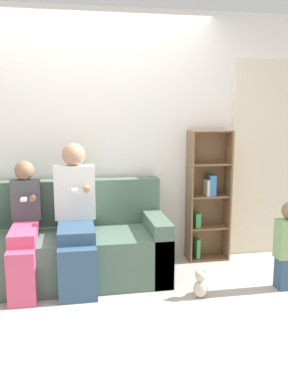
{
  "coord_description": "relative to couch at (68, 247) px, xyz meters",
  "views": [
    {
      "loc": [
        -0.18,
        -3.21,
        1.53
      ],
      "look_at": [
        0.49,
        0.55,
        0.8
      ],
      "focal_mm": 38.0,
      "sensor_mm": 36.0,
      "label": 1
    }
  ],
  "objects": [
    {
      "name": "teddy_bear",
      "position": [
        1.1,
        -0.62,
        -0.19
      ],
      "size": [
        0.12,
        0.1,
        0.25
      ],
      "color": "beige",
      "rests_on": "ground_plane"
    },
    {
      "name": "child_seated",
      "position": [
        -0.37,
        -0.15,
        0.26
      ],
      "size": [
        0.27,
        0.77,
        1.12
      ],
      "color": "#DB4C75",
      "rests_on": "ground_plane"
    },
    {
      "name": "ground_plane",
      "position": [
        0.24,
        -0.5,
        -0.3
      ],
      "size": [
        14.0,
        14.0,
        0.0
      ],
      "primitive_type": "plane",
      "color": "#BCB2A8"
    },
    {
      "name": "bookshelf",
      "position": [
        1.46,
        0.32,
        0.37
      ],
      "size": [
        0.43,
        0.23,
        1.38
      ],
      "color": "brown",
      "rests_on": "ground_plane"
    },
    {
      "name": "adult_seated",
      "position": [
        0.08,
        -0.11,
        0.36
      ],
      "size": [
        0.38,
        0.76,
        1.28
      ],
      "color": "#335170",
      "rests_on": "ground_plane"
    },
    {
      "name": "back_wall",
      "position": [
        0.24,
        0.44,
        0.97
      ],
      "size": [
        10.0,
        0.06,
        2.55
      ],
      "color": "silver",
      "rests_on": "ground_plane"
    },
    {
      "name": "couch",
      "position": [
        0.0,
        0.0,
        0.0
      ],
      "size": [
        1.84,
        0.81,
        0.9
      ],
      "color": "#4C6656",
      "rests_on": "ground_plane"
    },
    {
      "name": "curtain_panel",
      "position": [
        2.12,
        0.39,
        0.75
      ],
      "size": [
        0.74,
        0.04,
        2.1
      ],
      "color": "beige",
      "rests_on": "ground_plane"
    }
  ]
}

